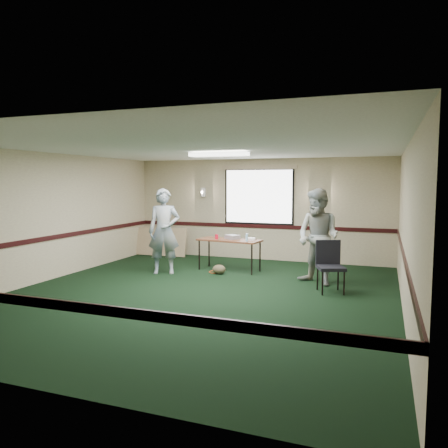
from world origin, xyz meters
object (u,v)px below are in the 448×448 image
(person_left, at_px, (164,231))
(person_right, at_px, (318,237))
(folding_table, at_px, (229,242))
(projector, at_px, (232,237))
(conference_chair, at_px, (330,262))

(person_left, bearing_deg, person_right, -21.13)
(folding_table, bearing_deg, projector, 58.98)
(projector, relative_size, person_left, 0.15)
(person_right, bearing_deg, folding_table, -169.01)
(folding_table, height_order, person_left, person_left)
(conference_chair, bearing_deg, folding_table, 132.65)
(conference_chair, bearing_deg, person_right, 98.37)
(folding_table, relative_size, conference_chair, 1.59)
(person_left, bearing_deg, conference_chair, -29.17)
(person_left, relative_size, person_right, 1.00)
(folding_table, relative_size, projector, 5.20)
(projector, height_order, person_left, person_left)
(folding_table, distance_m, projector, 0.13)
(conference_chair, bearing_deg, person_left, 152.76)
(conference_chair, distance_m, person_left, 3.78)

